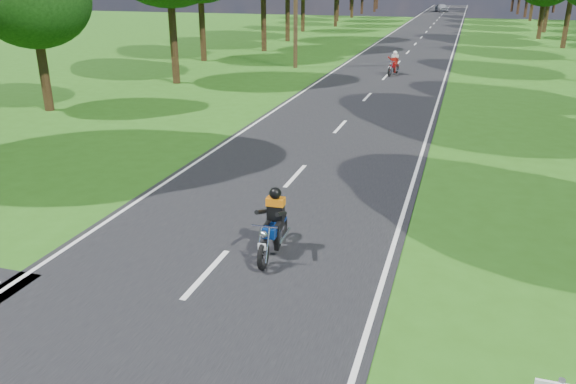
% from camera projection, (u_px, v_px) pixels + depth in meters
% --- Properties ---
extents(ground, '(160.00, 160.00, 0.00)m').
position_uv_depth(ground, '(153.00, 333.00, 9.07)').
color(ground, '#275714').
rests_on(ground, ground).
extents(main_road, '(7.00, 140.00, 0.02)m').
position_uv_depth(main_road, '(421.00, 37.00, 53.63)').
color(main_road, black).
rests_on(main_road, ground).
extents(road_markings, '(7.40, 140.00, 0.01)m').
position_uv_depth(road_markings, '(418.00, 39.00, 51.99)').
color(road_markings, silver).
rests_on(road_markings, main_road).
extents(telegraph_pole, '(1.20, 0.26, 8.00)m').
position_uv_depth(telegraph_pole, '(296.00, 0.00, 34.24)').
color(telegraph_pole, '#382616').
rests_on(telegraph_pole, ground).
extents(rider_near_blue, '(0.63, 1.69, 1.39)m').
position_uv_depth(rider_near_blue, '(273.00, 222.00, 11.41)').
color(rider_near_blue, navy).
rests_on(rider_near_blue, main_road).
extents(rider_far_red, '(0.82, 1.72, 1.37)m').
position_uv_depth(rider_far_red, '(394.00, 63.00, 32.77)').
color(rider_far_red, '#A90D10').
rests_on(rider_far_red, main_road).
extents(distant_car, '(2.67, 4.21, 1.33)m').
position_uv_depth(distant_car, '(442.00, 8.00, 93.18)').
color(distant_car, '#B8BAC0').
rests_on(distant_car, main_road).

